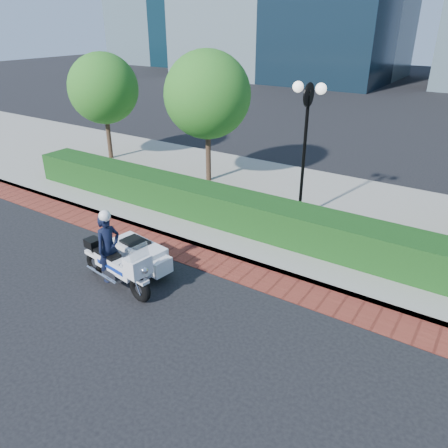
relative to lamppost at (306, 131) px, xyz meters
The scene contains 8 objects.
ground 6.07m from the lamppost, 100.89° to the right, with size 120.00×120.00×0.00m, color black.
brick_strip 4.84m from the lamppost, 105.12° to the right, with size 60.00×1.00×0.01m, color maroon.
sidewalk 3.16m from the lamppost, 141.34° to the left, with size 60.00×8.00×0.15m, color gray.
hedge_main 2.98m from the lamppost, 122.01° to the right, with size 18.00×1.20×1.00m, color black.
lamppost is the anchor object (origin of this frame).
tree_a 10.09m from the lamppost, behind, with size 3.00×3.00×4.58m.
tree_b 4.71m from the lamppost, 163.89° to the left, with size 3.20×3.20×4.89m.
police_motorcycle 6.41m from the lamppost, 111.25° to the right, with size 2.46×1.90×2.00m.
Camera 1 is at (6.06, -6.86, 6.03)m, focal length 35.00 mm.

